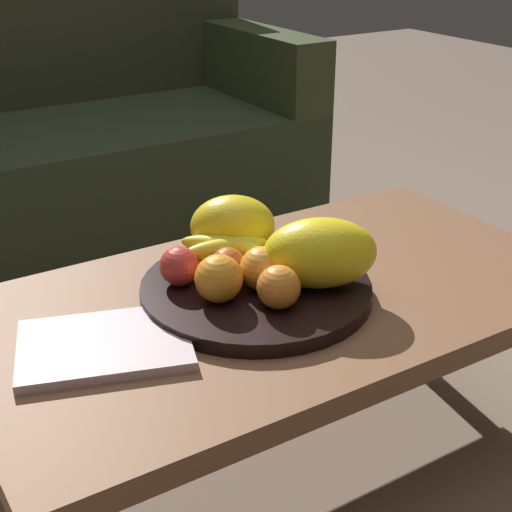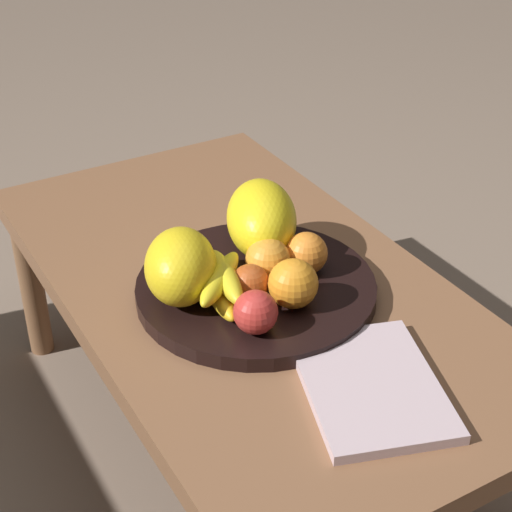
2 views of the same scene
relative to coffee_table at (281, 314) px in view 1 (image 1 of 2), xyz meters
The scene contains 13 objects.
ground_plane 0.34m from the coffee_table, ahead, with size 8.00×8.00×0.00m, color #7F6A59.
coffee_table is the anchor object (origin of this frame).
couch 1.25m from the coffee_table, 94.72° to the left, with size 1.70×0.70×0.90m.
fruit_bowl 0.07m from the coffee_table, 167.45° to the left, with size 0.39×0.39×0.03m, color black.
melon_large_front 0.14m from the coffee_table, 50.87° to the right, with size 0.19×0.12×0.12m, color yellow.
melon_smaller_beside 0.18m from the coffee_table, 98.74° to the left, with size 0.15×0.11×0.11m, color yellow.
orange_front 0.12m from the coffee_table, 167.06° to the right, with size 0.07×0.07×0.07m, color orange.
orange_left 0.14m from the coffee_table, 126.79° to the right, with size 0.07×0.07×0.07m, color orange.
orange_right 0.17m from the coffee_table, behind, with size 0.08×0.08×0.08m, color orange.
apple_front 0.20m from the coffee_table, 154.42° to the left, with size 0.07×0.07×0.07m, color red.
apple_left 0.13m from the coffee_table, 153.12° to the left, with size 0.06×0.06×0.06m, color #AE491C.
banana_bunch 0.14m from the coffee_table, 128.48° to the left, with size 0.16×0.13×0.06m.
magazine 0.33m from the coffee_table, behind, with size 0.25×0.18×0.02m, color beige.
Camera 1 is at (-0.63, -0.93, 0.98)m, focal length 52.34 mm.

